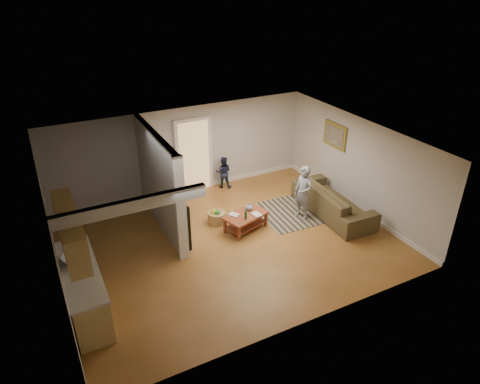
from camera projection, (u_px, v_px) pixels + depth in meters
name	position (u px, v px, depth m)	size (l,w,h in m)	color
ground	(230.00, 242.00, 10.24)	(7.50, 7.50, 0.00)	brown
room_shell	(178.00, 190.00, 9.47)	(7.54, 6.02, 2.52)	#ADA9A5
area_rug	(302.00, 210.00, 11.59)	(2.33, 1.70, 0.01)	black
sofa	(332.00, 213.00, 11.45)	(2.59, 1.01, 0.76)	#494324
coffee_table	(246.00, 217.00, 10.61)	(1.21, 0.92, 0.64)	maroon
tv_console	(171.00, 186.00, 11.12)	(0.76, 1.45, 1.18)	maroon
speaker_left	(187.00, 229.00, 9.68)	(0.11, 0.11, 1.14)	black
speaker_right	(154.00, 185.00, 11.72)	(0.11, 0.11, 1.06)	black
toy_basket	(217.00, 217.00, 10.94)	(0.46, 0.46, 0.41)	olive
child	(301.00, 217.00, 11.25)	(0.53, 0.35, 1.45)	gray
toddler	(224.00, 187.00, 12.81)	(0.47, 0.37, 0.97)	#1C203C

